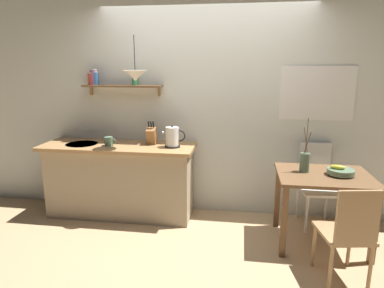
{
  "coord_description": "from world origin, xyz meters",
  "views": [
    {
      "loc": [
        0.45,
        -3.44,
        1.83
      ],
      "look_at": [
        -0.1,
        0.25,
        0.95
      ],
      "focal_mm": 31.54,
      "sensor_mm": 36.0,
      "label": 1
    }
  ],
  "objects": [
    {
      "name": "dining_chair_far",
      "position": [
        1.33,
        0.42,
        0.52
      ],
      "size": [
        0.44,
        0.47,
        0.94
      ],
      "color": "white",
      "rests_on": "ground_plane"
    },
    {
      "name": "ground_plane",
      "position": [
        0.0,
        0.0,
        0.0
      ],
      "size": [
        14.0,
        14.0,
        0.0
      ],
      "primitive_type": "plane",
      "color": "tan"
    },
    {
      "name": "dining_table",
      "position": [
        1.29,
        -0.06,
        0.63
      ],
      "size": [
        0.92,
        0.74,
        0.76
      ],
      "color": "brown",
      "rests_on": "ground_plane"
    },
    {
      "name": "twig_vase",
      "position": [
        1.1,
        -0.0,
        0.86
      ],
      "size": [
        0.1,
        0.1,
        0.56
      ],
      "color": "#567056",
      "rests_on": "dining_table"
    },
    {
      "name": "wall_shelf",
      "position": [
        -1.12,
        0.49,
        1.62
      ],
      "size": [
        0.97,
        0.2,
        0.32
      ],
      "color": "brown"
    },
    {
      "name": "fruit_bowl",
      "position": [
        1.44,
        -0.06,
        0.8
      ],
      "size": [
        0.26,
        0.26,
        0.11
      ],
      "color": "slate",
      "rests_on": "dining_table"
    },
    {
      "name": "coffee_mug_by_sink",
      "position": [
        -1.09,
        0.23,
        0.95
      ],
      "size": [
        0.14,
        0.1,
        0.1
      ],
      "color": "slate",
      "rests_on": "kitchen_counter"
    },
    {
      "name": "knife_block",
      "position": [
        -0.61,
        0.39,
        1.01
      ],
      "size": [
        0.1,
        0.17,
        0.28
      ],
      "color": "#9E6B3D",
      "rests_on": "kitchen_counter"
    },
    {
      "name": "kitchen_counter",
      "position": [
        -1.0,
        0.32,
        0.46
      ],
      "size": [
        1.83,
        0.63,
        0.9
      ],
      "color": "tan",
      "rests_on": "ground_plane"
    },
    {
      "name": "electric_kettle",
      "position": [
        -0.33,
        0.28,
        1.01
      ],
      "size": [
        0.27,
        0.18,
        0.26
      ],
      "color": "black",
      "rests_on": "kitchen_counter"
    },
    {
      "name": "pendant_lamp",
      "position": [
        -0.72,
        0.18,
        1.72
      ],
      "size": [
        0.27,
        0.27,
        0.48
      ],
      "color": "black"
    },
    {
      "name": "back_wall",
      "position": [
        0.21,
        0.65,
        1.35
      ],
      "size": [
        6.8,
        0.11,
        2.7
      ],
      "color": "silver",
      "rests_on": "ground_plane"
    },
    {
      "name": "dining_chair_near",
      "position": [
        1.35,
        -0.73,
        0.49
      ],
      "size": [
        0.46,
        0.48,
        0.89
      ],
      "color": "tan",
      "rests_on": "ground_plane"
    }
  ]
}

